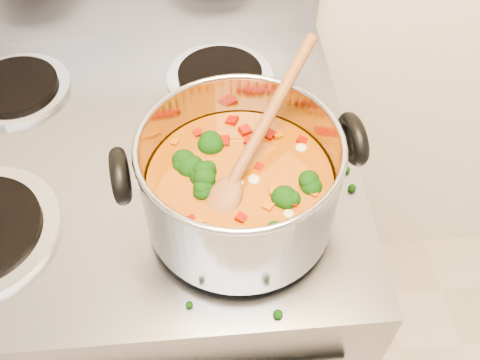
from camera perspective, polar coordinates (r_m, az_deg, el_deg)
The scene contains 4 objects.
electric_range at distance 1.25m, azimuth -9.52°, elevation -10.63°, with size 0.76×0.69×1.08m.
stockpot at distance 0.70m, azimuth -0.01°, elevation -0.44°, with size 0.32×0.26×0.16m.
wooden_spoon at distance 0.69m, azimuth 0.72°, elevation 2.53°, with size 0.19×0.25×0.13m.
cooktop_crumbs at distance 0.75m, azimuth 2.19°, elevation -5.69°, with size 0.34×0.34×0.01m.
Camera 1 is at (0.22, 0.56, 1.55)m, focal length 40.00 mm.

